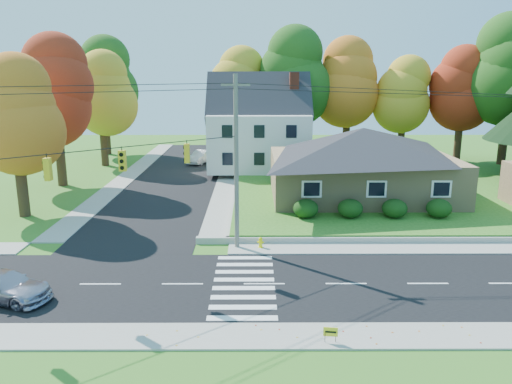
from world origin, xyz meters
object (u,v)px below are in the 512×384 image
ranch_house (362,161)px  fire_hydrant (261,243)px  white_car (201,157)px  silver_sedan (3,286)px

ranch_house → fire_hydrant: 13.91m
ranch_house → white_car: bearing=129.9°
ranch_house → white_car: size_ratio=3.33×
white_car → fire_hydrant: size_ratio=6.30×
ranch_house → fire_hydrant: ranch_house is taller
ranch_house → silver_sedan: (-19.86, -17.67, -2.58)m
silver_sedan → fire_hydrant: (11.75, 6.76, -0.35)m
silver_sedan → fire_hydrant: silver_sedan is taller
silver_sedan → fire_hydrant: bearing=-43.6°
white_car → fire_hydrant: 28.99m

